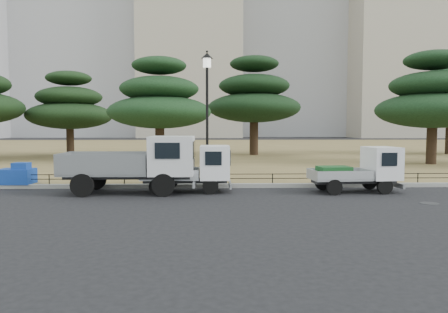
{
  "coord_description": "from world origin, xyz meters",
  "views": [
    {
      "loc": [
        -0.49,
        -14.83,
        2.48
      ],
      "look_at": [
        0.0,
        2.0,
        1.3
      ],
      "focal_mm": 35.0,
      "sensor_mm": 36.0,
      "label": 1
    }
  ],
  "objects_px": {
    "truck_large": "(137,162)",
    "tarp_pile": "(17,175)",
    "truck_kei_rear": "(361,170)",
    "street_lamp": "(207,96)",
    "truck_kei_front": "(193,169)"
  },
  "relations": [
    {
      "from": "truck_large",
      "to": "truck_kei_rear",
      "type": "relative_size",
      "value": 1.44
    },
    {
      "from": "truck_large",
      "to": "street_lamp",
      "type": "bearing_deg",
      "value": 31.98
    },
    {
      "from": "truck_large",
      "to": "truck_kei_rear",
      "type": "distance_m",
      "value": 8.35
    },
    {
      "from": "truck_kei_rear",
      "to": "street_lamp",
      "type": "bearing_deg",
      "value": 159.41
    },
    {
      "from": "truck_large",
      "to": "truck_kei_front",
      "type": "xyz_separation_m",
      "value": [
        2.06,
        0.22,
        -0.3
      ]
    },
    {
      "from": "truck_kei_rear",
      "to": "street_lamp",
      "type": "height_order",
      "value": "street_lamp"
    },
    {
      "from": "truck_kei_rear",
      "to": "street_lamp",
      "type": "distance_m",
      "value": 6.65
    },
    {
      "from": "truck_large",
      "to": "tarp_pile",
      "type": "relative_size",
      "value": 3.64
    },
    {
      "from": "truck_kei_rear",
      "to": "truck_large",
      "type": "bearing_deg",
      "value": 174.88
    },
    {
      "from": "truck_kei_rear",
      "to": "truck_kei_front",
      "type": "bearing_deg",
      "value": 172.81
    },
    {
      "from": "truck_large",
      "to": "truck_kei_front",
      "type": "distance_m",
      "value": 2.09
    },
    {
      "from": "truck_kei_front",
      "to": "street_lamp",
      "type": "relative_size",
      "value": 0.63
    },
    {
      "from": "truck_large",
      "to": "truck_kei_rear",
      "type": "height_order",
      "value": "truck_large"
    },
    {
      "from": "truck_large",
      "to": "street_lamp",
      "type": "height_order",
      "value": "street_lamp"
    },
    {
      "from": "street_lamp",
      "to": "truck_kei_rear",
      "type": "bearing_deg",
      "value": -15.58
    }
  ]
}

